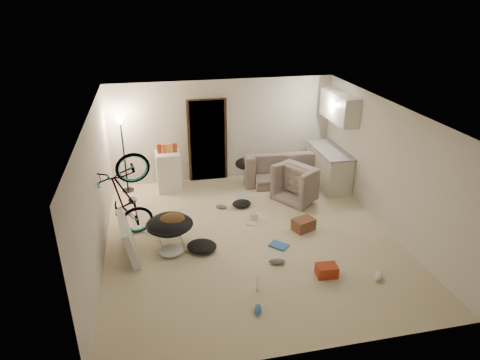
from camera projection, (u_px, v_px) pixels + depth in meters
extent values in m
cube|color=beige|center=(251.00, 237.00, 8.38)|extent=(5.50, 6.00, 0.02)
cube|color=white|center=(252.00, 111.00, 7.35)|extent=(5.50, 6.00, 0.02)
cube|color=silver|center=(223.00, 130.00, 10.56)|extent=(5.50, 0.02, 2.50)
cube|color=silver|center=(309.00, 276.00, 5.18)|extent=(5.50, 0.02, 2.50)
cube|color=silver|center=(95.00, 192.00, 7.34)|extent=(0.02, 6.00, 2.50)
cube|color=silver|center=(388.00, 166.00, 8.39)|extent=(0.02, 6.00, 2.50)
cube|color=black|center=(207.00, 141.00, 10.54)|extent=(0.85, 0.10, 2.04)
cube|color=#332112|center=(208.00, 141.00, 10.51)|extent=(0.97, 0.04, 2.10)
cylinder|color=black|center=(128.00, 190.00, 10.28)|extent=(0.28, 0.28, 0.03)
cylinder|color=black|center=(124.00, 158.00, 9.94)|extent=(0.04, 0.04, 1.70)
cone|color=#FFE0A5|center=(120.00, 122.00, 9.58)|extent=(0.24, 0.24, 0.18)
cube|color=beige|center=(329.00, 168.00, 10.45)|extent=(0.60, 1.50, 0.88)
cube|color=gray|center=(330.00, 150.00, 10.26)|extent=(0.64, 1.54, 0.04)
cube|color=beige|center=(339.00, 107.00, 9.86)|extent=(0.38, 1.40, 0.65)
imported|color=#363D35|center=(283.00, 170.00, 10.72)|extent=(2.08, 0.92, 0.60)
imported|color=#363D35|center=(303.00, 185.00, 9.85)|extent=(1.22, 1.26, 0.62)
imported|color=black|center=(128.00, 216.00, 8.16)|extent=(1.92, 1.07, 1.05)
imported|color=#9F3017|center=(257.00, 292.00, 6.83)|extent=(0.23, 0.19, 0.02)
cube|color=white|center=(168.00, 171.00, 10.19)|extent=(0.58, 0.58, 0.94)
cube|color=#9F3017|center=(159.00, 151.00, 9.94)|extent=(0.10, 0.08, 0.30)
cube|color=orange|center=(165.00, 150.00, 9.97)|extent=(0.11, 0.09, 0.30)
cube|color=gold|center=(170.00, 150.00, 9.99)|extent=(0.11, 0.09, 0.30)
cube|color=#9F3017|center=(175.00, 150.00, 10.01)|extent=(0.11, 0.08, 0.30)
cylinder|color=silver|center=(170.00, 236.00, 8.02)|extent=(0.58, 0.58, 0.41)
ellipsoid|color=black|center=(170.00, 224.00, 7.92)|extent=(0.81, 0.81, 0.34)
torus|color=black|center=(170.00, 224.00, 7.92)|extent=(0.88, 0.88, 0.06)
ellipsoid|color=brown|center=(172.00, 220.00, 7.85)|extent=(0.50, 0.42, 0.22)
ellipsoid|color=black|center=(247.00, 164.00, 10.44)|extent=(0.61, 0.52, 0.28)
cube|color=silver|center=(128.00, 238.00, 7.66)|extent=(0.41, 1.10, 0.72)
cube|color=brown|center=(303.00, 224.00, 8.57)|extent=(0.50, 0.43, 0.24)
cube|color=#9F3017|center=(327.00, 270.00, 7.20)|extent=(0.37, 0.28, 0.20)
cylinder|color=beige|center=(254.00, 216.00, 8.94)|extent=(0.18, 0.18, 0.18)
cone|color=beige|center=(254.00, 211.00, 8.88)|extent=(0.10, 0.10, 0.08)
cube|color=#B7B3A9|center=(242.00, 194.00, 10.09)|extent=(0.55, 0.62, 0.01)
cube|color=#3264B6|center=(279.00, 245.00, 8.06)|extent=(0.40, 0.41, 0.03)
cube|color=silver|center=(252.00, 223.00, 8.86)|extent=(0.29, 0.31, 0.02)
ellipsoid|color=slate|center=(221.00, 207.00, 9.43)|extent=(0.28, 0.21, 0.10)
ellipsoid|color=#3264B6|center=(258.00, 309.00, 6.40)|extent=(0.17, 0.27, 0.09)
ellipsoid|color=slate|center=(277.00, 261.00, 7.52)|extent=(0.31, 0.18, 0.11)
ellipsoid|color=white|center=(378.00, 276.00, 7.14)|extent=(0.27, 0.30, 0.11)
ellipsoid|color=black|center=(202.00, 246.00, 7.90)|extent=(0.68, 0.63, 0.18)
ellipsoid|color=black|center=(242.00, 204.00, 9.53)|extent=(0.52, 0.49, 0.13)
ellipsoid|color=silver|center=(171.00, 251.00, 7.79)|extent=(0.51, 0.45, 0.14)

